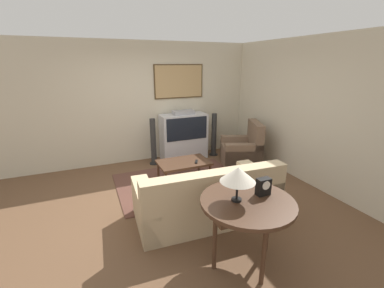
% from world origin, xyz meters
% --- Properties ---
extents(ground_plane, '(12.00, 12.00, 0.00)m').
position_xyz_m(ground_plane, '(0.00, 0.00, 0.00)').
color(ground_plane, brown).
extents(wall_back, '(12.00, 0.10, 2.70)m').
position_xyz_m(wall_back, '(0.02, 2.13, 1.36)').
color(wall_back, beige).
rests_on(wall_back, ground_plane).
extents(wall_right, '(0.06, 12.00, 2.70)m').
position_xyz_m(wall_right, '(2.63, 0.00, 1.35)').
color(wall_right, beige).
rests_on(wall_right, ground_plane).
extents(area_rug, '(2.37, 1.70, 0.01)m').
position_xyz_m(area_rug, '(0.33, 0.58, 0.01)').
color(area_rug, brown).
rests_on(area_rug, ground_plane).
extents(tv, '(1.09, 0.47, 1.17)m').
position_xyz_m(tv, '(0.89, 1.81, 0.56)').
color(tv, silver).
rests_on(tv, ground_plane).
extents(couch, '(2.09, 1.09, 0.88)m').
position_xyz_m(couch, '(0.29, -0.69, 0.31)').
color(couch, '#CCB289').
rests_on(couch, ground_plane).
extents(armchair, '(1.05, 1.05, 0.99)m').
position_xyz_m(armchair, '(1.96, 0.89, 0.32)').
color(armchair, brown).
rests_on(armchair, ground_plane).
extents(coffee_table, '(0.97, 0.61, 0.44)m').
position_xyz_m(coffee_table, '(0.40, 0.54, 0.39)').
color(coffee_table, '#472D1E').
rests_on(coffee_table, ground_plane).
extents(console_table, '(1.03, 1.03, 0.82)m').
position_xyz_m(console_table, '(0.29, -1.69, 0.74)').
color(console_table, '#472D1E').
rests_on(console_table, ground_plane).
extents(table_lamp, '(0.38, 0.38, 0.39)m').
position_xyz_m(table_lamp, '(0.17, -1.65, 1.12)').
color(table_lamp, black).
rests_on(table_lamp, console_table).
extents(mantel_clock, '(0.16, 0.10, 0.20)m').
position_xyz_m(mantel_clock, '(0.51, -1.65, 0.92)').
color(mantel_clock, black).
rests_on(mantel_clock, console_table).
extents(remote, '(0.11, 0.16, 0.02)m').
position_xyz_m(remote, '(0.62, 0.43, 0.45)').
color(remote, black).
rests_on(remote, coffee_table).
extents(speaker_tower_left, '(0.21, 0.21, 1.06)m').
position_xyz_m(speaker_tower_left, '(0.12, 1.72, 0.50)').
color(speaker_tower_left, black).
rests_on(speaker_tower_left, ground_plane).
extents(speaker_tower_right, '(0.21, 0.21, 1.06)m').
position_xyz_m(speaker_tower_right, '(1.66, 1.72, 0.50)').
color(speaker_tower_right, black).
rests_on(speaker_tower_right, ground_plane).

